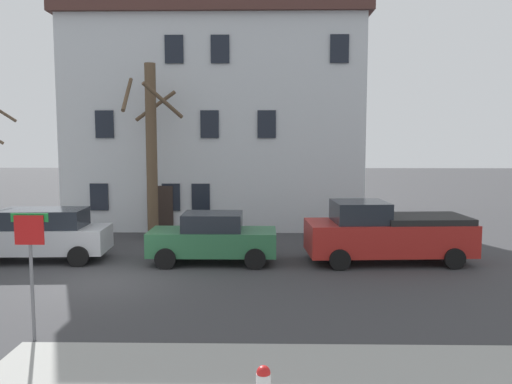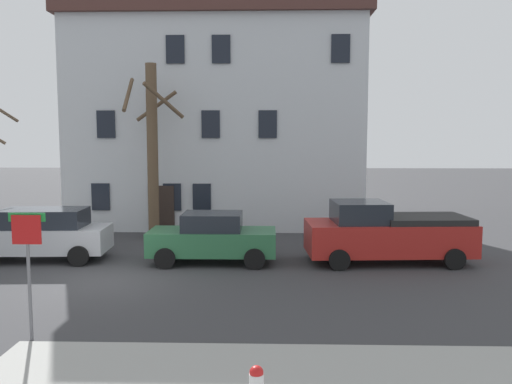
% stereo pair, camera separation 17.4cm
% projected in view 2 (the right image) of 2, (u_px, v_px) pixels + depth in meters
% --- Properties ---
extents(ground_plane, '(120.00, 120.00, 0.00)m').
position_uv_depth(ground_plane, '(103.00, 281.00, 15.15)').
color(ground_plane, '#38383A').
extents(building_main, '(14.03, 8.53, 11.78)m').
position_uv_depth(building_main, '(220.00, 103.00, 26.36)').
color(building_main, silver).
rests_on(building_main, ground_plane).
extents(tree_bare_mid, '(2.43, 2.29, 7.20)m').
position_uv_depth(tree_bare_mid, '(152.00, 147.00, 21.11)').
color(tree_bare_mid, brown).
rests_on(tree_bare_mid, ground_plane).
extents(car_silver_wagon, '(4.59, 2.20, 1.78)m').
position_uv_depth(car_silver_wagon, '(42.00, 234.00, 17.67)').
color(car_silver_wagon, '#B7BABF').
rests_on(car_silver_wagon, ground_plane).
extents(car_green_sedan, '(4.23, 1.97, 1.69)m').
position_uv_depth(car_green_sedan, '(213.00, 238.00, 17.32)').
color(car_green_sedan, '#2D6B42').
rests_on(car_green_sedan, ground_plane).
extents(pickup_truck_red, '(5.57, 2.58, 2.08)m').
position_uv_depth(pickup_truck_red, '(387.00, 233.00, 17.36)').
color(pickup_truck_red, '#AD231E').
rests_on(pickup_truck_red, ground_plane).
extents(street_sign_pole, '(0.76, 0.07, 2.66)m').
position_uv_depth(street_sign_pole, '(28.00, 251.00, 10.52)').
color(street_sign_pole, slate).
rests_on(street_sign_pole, ground_plane).
extents(bicycle_leaning, '(1.64, 0.70, 1.03)m').
position_uv_depth(bicycle_leaning, '(63.00, 229.00, 21.85)').
color(bicycle_leaning, black).
rests_on(bicycle_leaning, ground_plane).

